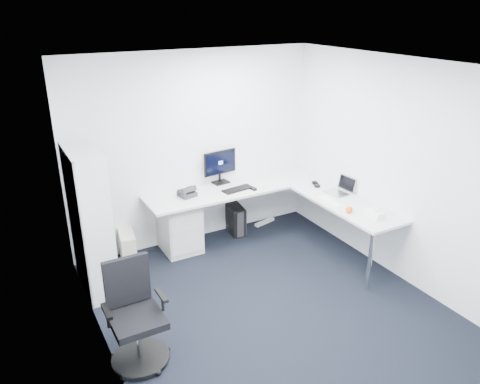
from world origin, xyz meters
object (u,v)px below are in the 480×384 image
monitor (220,167)px  laptop (337,186)px  l_desk (253,221)px  task_chair (137,317)px  bookshelf (90,222)px

monitor → laptop: monitor is taller
l_desk → task_chair: size_ratio=2.67×
l_desk → monitor: size_ratio=5.33×
l_desk → bookshelf: size_ratio=1.57×
monitor → task_chair: bearing=-139.9°
l_desk → task_chair: bearing=-145.3°
task_chair → monitor: monitor is taller
bookshelf → monitor: 2.06m
l_desk → laptop: size_ratio=8.84×
l_desk → laptop: laptop is taller
l_desk → task_chair: task_chair is taller
task_chair → monitor: size_ratio=2.00×
l_desk → monitor: (-0.20, 0.61, 0.66)m
l_desk → laptop: 1.26m
monitor → laptop: bearing=-50.4°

